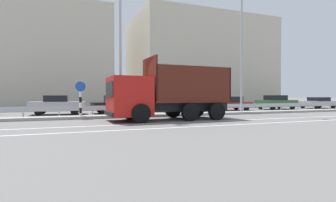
# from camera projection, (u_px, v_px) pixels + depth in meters

# --- Properties ---
(ground_plane) EXTENTS (320.00, 320.00, 0.00)m
(ground_plane) POSITION_uv_depth(u_px,v_px,m) (211.00, 118.00, 17.31)
(ground_plane) COLOR #605E5B
(lane_strip_0) EXTENTS (56.68, 0.16, 0.01)m
(lane_strip_0) POSITION_uv_depth(u_px,v_px,m) (183.00, 122.00, 14.33)
(lane_strip_0) COLOR silver
(lane_strip_0) RESTS_ON ground_plane
(lane_strip_1) EXTENTS (56.68, 0.16, 0.01)m
(lane_strip_1) POSITION_uv_depth(u_px,v_px,m) (200.00, 126.00, 12.46)
(lane_strip_1) COLOR silver
(lane_strip_1) RESTS_ON ground_plane
(median_island) EXTENTS (31.17, 1.10, 0.18)m
(median_island) POSITION_uv_depth(u_px,v_px,m) (194.00, 114.00, 19.55)
(median_island) COLOR gray
(median_island) RESTS_ON ground_plane
(median_guardrail) EXTENTS (56.68, 0.09, 0.78)m
(median_guardrail) POSITION_uv_depth(u_px,v_px,m) (189.00, 107.00, 20.46)
(median_guardrail) COLOR #9EA0A5
(median_guardrail) RESTS_ON ground_plane
(dump_truck) EXTENTS (7.52, 2.94, 3.72)m
(dump_truck) POSITION_uv_depth(u_px,v_px,m) (155.00, 98.00, 15.59)
(dump_truck) COLOR red
(dump_truck) RESTS_ON ground_plane
(median_road_sign) EXTENTS (0.70, 0.16, 2.40)m
(median_road_sign) POSITION_uv_depth(u_px,v_px,m) (80.00, 99.00, 16.58)
(median_road_sign) COLOR white
(median_road_sign) RESTS_ON ground_plane
(street_lamp_1) EXTENTS (0.72, 2.18, 9.31)m
(street_lamp_1) POSITION_uv_depth(u_px,v_px,m) (121.00, 41.00, 17.44)
(street_lamp_1) COLOR #ADADB2
(street_lamp_1) RESTS_ON ground_plane
(street_lamp_2) EXTENTS (0.71, 2.27, 9.53)m
(street_lamp_2) POSITION_uv_depth(u_px,v_px,m) (243.00, 48.00, 20.84)
(street_lamp_2) COLOR #ADADB2
(street_lamp_2) RESTS_ON ground_plane
(parked_car_2) EXTENTS (4.08, 2.08, 1.49)m
(parked_car_2) POSITION_uv_depth(u_px,v_px,m) (58.00, 105.00, 20.31)
(parked_car_2) COLOR #A3A3A8
(parked_car_2) RESTS_ON ground_plane
(parked_car_3) EXTENTS (4.38, 2.08, 1.49)m
(parked_car_3) POSITION_uv_depth(u_px,v_px,m) (117.00, 104.00, 22.08)
(parked_car_3) COLOR black
(parked_car_3) RESTS_ON ground_plane
(parked_car_4) EXTENTS (4.87, 2.21, 1.59)m
(parked_car_4) POSITION_uv_depth(u_px,v_px,m) (185.00, 103.00, 24.31)
(parked_car_4) COLOR gray
(parked_car_4) RESTS_ON ground_plane
(parked_car_5) EXTENTS (4.35, 2.13, 1.39)m
(parked_car_5) POSITION_uv_depth(u_px,v_px,m) (230.00, 103.00, 26.45)
(parked_car_5) COLOR maroon
(parked_car_5) RESTS_ON ground_plane
(parked_car_6) EXTENTS (4.37, 2.00, 1.52)m
(parked_car_6) POSITION_uv_depth(u_px,v_px,m) (276.00, 102.00, 28.35)
(parked_car_6) COLOR #335B33
(parked_car_6) RESTS_ON ground_plane
(parked_car_7) EXTENTS (4.28, 2.20, 1.29)m
(parked_car_7) POSITION_uv_depth(u_px,v_px,m) (318.00, 103.00, 30.52)
(parked_car_7) COLOR #A3A3A8
(parked_car_7) RESTS_ON ground_plane
(background_building_0) EXTENTS (16.35, 13.51, 12.55)m
(background_building_0) POSITION_uv_depth(u_px,v_px,m) (43.00, 59.00, 34.57)
(background_building_0) COLOR beige
(background_building_0) RESTS_ON ground_plane
(background_building_1) EXTENTS (21.13, 14.37, 13.53)m
(background_building_1) POSITION_uv_depth(u_px,v_px,m) (198.00, 64.00, 43.06)
(background_building_1) COLOR beige
(background_building_1) RESTS_ON ground_plane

